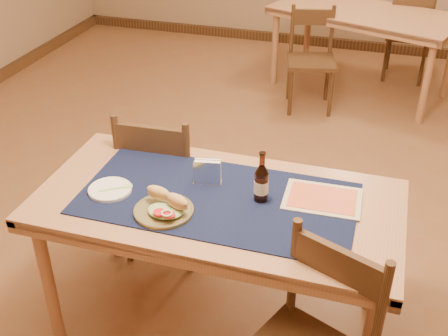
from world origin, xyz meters
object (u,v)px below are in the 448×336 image
(back_table, at_px, (365,20))
(beer_bottle, at_px, (261,183))
(sandwich_plate, at_px, (165,208))
(napkin_holder, at_px, (207,172))
(chair_main_far, at_px, (165,181))
(main_table, at_px, (217,214))

(back_table, bearing_deg, beer_bottle, -93.57)
(sandwich_plate, height_order, beer_bottle, beer_bottle)
(back_table, relative_size, sandwich_plate, 6.92)
(sandwich_plate, xyz_separation_m, napkin_holder, (0.10, 0.27, 0.03))
(napkin_holder, bearing_deg, beer_bottle, -13.48)
(chair_main_far, bearing_deg, main_table, -44.98)
(back_table, distance_m, beer_bottle, 3.10)
(chair_main_far, xyz_separation_m, napkin_holder, (0.37, -0.34, 0.32))
(chair_main_far, bearing_deg, back_table, 72.98)
(chair_main_far, distance_m, sandwich_plate, 0.73)
(main_table, bearing_deg, sandwich_plate, -136.15)
(main_table, bearing_deg, back_table, 83.13)
(back_table, distance_m, chair_main_far, 2.82)
(main_table, xyz_separation_m, back_table, (0.38, 3.14, 0.00))
(back_table, height_order, sandwich_plate, sandwich_plate)
(main_table, relative_size, chair_main_far, 1.71)
(sandwich_plate, distance_m, beer_bottle, 0.42)
(back_table, bearing_deg, sandwich_plate, -99.51)
(back_table, xyz_separation_m, napkin_holder, (-0.46, -3.03, 0.14))
(chair_main_far, bearing_deg, beer_bottle, -32.65)
(chair_main_far, relative_size, sandwich_plate, 3.67)
(beer_bottle, bearing_deg, main_table, -167.32)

